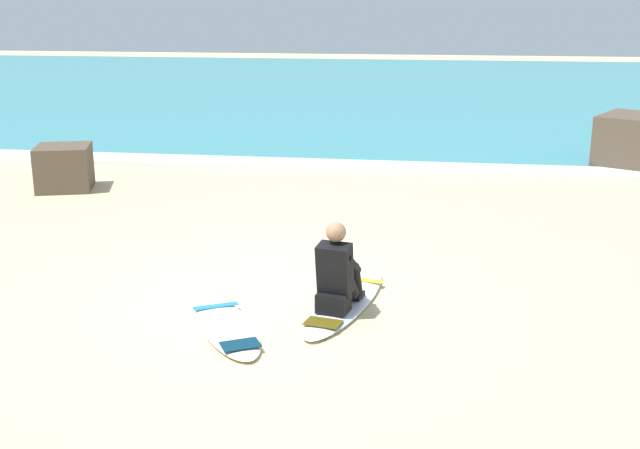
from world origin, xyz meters
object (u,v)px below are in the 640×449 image
surfboard_spare_near (227,326)px  shoreline_rock (64,168)px  surfer_seated (337,275)px  surfboard_main (345,302)px

surfboard_spare_near → shoreline_rock: (-4.37, 5.54, 0.35)m
shoreline_rock → surfer_seated: bearing=-42.5°
surfboard_main → surfer_seated: (-0.06, -0.27, 0.40)m
surfer_seated → surfboard_main: bearing=78.4°
surfboard_spare_near → shoreline_rock: size_ratio=1.92×
shoreline_rock → surfboard_main: bearing=-40.6°
surfer_seated → surfboard_spare_near: surfer_seated is taller
surfboard_main → surfer_seated: bearing=-101.6°
shoreline_rock → surfboard_spare_near: bearing=-51.7°
surfer_seated → shoreline_rock: 7.34m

